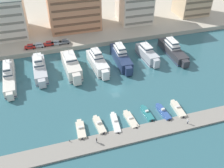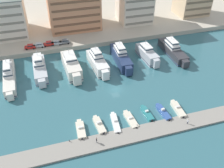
{
  "view_description": "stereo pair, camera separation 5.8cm",
  "coord_description": "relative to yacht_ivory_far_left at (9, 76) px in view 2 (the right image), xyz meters",
  "views": [
    {
      "loc": [
        -19.38,
        -60.11,
        49.64
      ],
      "look_at": [
        -1.3,
        -0.25,
        2.5
      ],
      "focal_mm": 40.0,
      "sensor_mm": 36.0,
      "label": 1
    },
    {
      "loc": [
        -19.32,
        -60.12,
        49.64
      ],
      "look_at": [
        -1.3,
        -0.25,
        2.5
      ],
      "focal_mm": 40.0,
      "sensor_mm": 36.0,
      "label": 2
    }
  ],
  "objects": [
    {
      "name": "motorboat_teal_center",
      "position": [
        37.52,
        -28.32,
        -1.53
      ],
      "size": [
        1.99,
        6.74,
        1.43
      ],
      "color": "teal",
      "rests_on": "ground"
    },
    {
      "name": "yacht_navy_center",
      "position": [
        39.36,
        0.62,
        0.31
      ],
      "size": [
        4.77,
        19.51,
        8.11
      ],
      "color": "navy",
      "rests_on": "ground"
    },
    {
      "name": "motorboat_cream_center_left",
      "position": [
        32.28,
        -29.16,
        -1.67
      ],
      "size": [
        2.59,
        7.45,
        1.13
      ],
      "color": "beige",
      "rests_on": "ground"
    },
    {
      "name": "ground_plane",
      "position": [
        32.56,
        -14.45,
        -2.06
      ],
      "size": [
        400.0,
        400.0,
        0.0
      ],
      "primitive_type": "plane",
      "color": "#336670"
    },
    {
      "name": "apartment_block_left",
      "position": [
        -0.68,
        33.92,
        8.09
      ],
      "size": [
        16.59,
        18.31,
        18.53
      ],
      "color": "silver",
      "rests_on": "quay_promenade"
    },
    {
      "name": "pedestrian_mid_deck",
      "position": [
        46.41,
        -35.09,
        -0.61
      ],
      "size": [
        0.36,
        0.58,
        1.59
      ],
      "color": "#282D3D",
      "rests_on": "pier_dock"
    },
    {
      "name": "yacht_ivory_mid_left",
      "position": [
        20.8,
        -0.32,
        0.41
      ],
      "size": [
        5.4,
        18.17,
        7.59
      ],
      "color": "silver",
      "rests_on": "ground"
    },
    {
      "name": "yacht_ivory_far_left",
      "position": [
        0.0,
        0.0,
        0.0
      ],
      "size": [
        4.45,
        21.8,
        7.59
      ],
      "color": "silver",
      "rests_on": "ground"
    },
    {
      "name": "motorboat_cream_left",
      "position": [
        23.41,
        -28.8,
        -1.52
      ],
      "size": [
        2.47,
        7.21,
        1.61
      ],
      "color": "beige",
      "rests_on": "ground"
    },
    {
      "name": "motorboat_cream_mid_right",
      "position": [
        46.74,
        -29.28,
        -1.51
      ],
      "size": [
        2.29,
        7.59,
        1.54
      ],
      "color": "beige",
      "rests_on": "ground"
    },
    {
      "name": "car_grey_center",
      "position": [
        21.05,
        17.82,
        0.75
      ],
      "size": [
        4.15,
        2.03,
        1.8
      ],
      "color": "slate",
      "rests_on": "quay_promenade"
    },
    {
      "name": "pedestrian_near_edge",
      "position": [
        21.36,
        -34.33,
        -0.52
      ],
      "size": [
        0.3,
        0.67,
        1.73
      ],
      "color": "#4C515B",
      "rests_on": "pier_dock"
    },
    {
      "name": "motorboat_cream_far_left",
      "position": [
        18.33,
        -29.02,
        -1.52
      ],
      "size": [
        2.5,
        7.12,
        1.5
      ],
      "color": "beige",
      "rests_on": "ground"
    },
    {
      "name": "bollard_east_mid",
      "position": [
        33.07,
        -32.01,
        -1.22
      ],
      "size": [
        0.2,
        0.2,
        0.61
      ],
      "color": "#2D2D33",
      "rests_on": "pier_dock"
    },
    {
      "name": "car_red_mid_left",
      "position": [
        14.66,
        17.91,
        0.75
      ],
      "size": [
        4.11,
        1.94,
        1.8
      ],
      "color": "red",
      "rests_on": "quay_promenade"
    },
    {
      "name": "yacht_silver_left",
      "position": [
        10.08,
        1.88,
        0.1
      ],
      "size": [
        4.49,
        18.37,
        7.83
      ],
      "color": "silver",
      "rests_on": "ground"
    },
    {
      "name": "motorboat_white_mid_left",
      "position": [
        27.84,
        -29.17,
        -1.63
      ],
      "size": [
        2.41,
        8.13,
        1.24
      ],
      "color": "white",
      "rests_on": "ground"
    },
    {
      "name": "bollard_west_mid",
      "position": [
        23.98,
        -32.01,
        -1.22
      ],
      "size": [
        0.2,
        0.2,
        0.61
      ],
      "color": "#2D2D33",
      "rests_on": "pier_dock"
    },
    {
      "name": "car_silver_left",
      "position": [
        10.84,
        17.72,
        0.75
      ],
      "size": [
        4.2,
        2.12,
        1.8
      ],
      "color": "#B7BCC1",
      "rests_on": "quay_promenade"
    },
    {
      "name": "car_silver_center_left",
      "position": [
        17.75,
        17.86,
        0.75
      ],
      "size": [
        4.25,
        2.25,
        1.8
      ],
      "color": "#B7BCC1",
      "rests_on": "quay_promenade"
    },
    {
      "name": "yacht_white_center_left",
      "position": [
        30.17,
        -0.65,
        0.37
      ],
      "size": [
        5.35,
        17.29,
        8.28
      ],
      "color": "white",
      "rests_on": "ground"
    },
    {
      "name": "yacht_silver_center_right",
      "position": [
        49.56,
        -0.04,
        0.11
      ],
      "size": [
        4.79,
        15.23,
        7.0
      ],
      "color": "silver",
      "rests_on": "ground"
    },
    {
      "name": "pier_dock",
      "position": [
        32.56,
        -34.36,
        -1.8
      ],
      "size": [
        120.0,
        5.19,
        0.51
      ],
      "primitive_type": "cube",
      "color": "gray",
      "rests_on": "ground"
    },
    {
      "name": "quay_promenade",
      "position": [
        32.56,
        49.41,
        -1.14
      ],
      "size": [
        180.0,
        70.0,
        1.83
      ],
      "primitive_type": "cube",
      "color": "#BCB29E",
      "rests_on": "ground"
    },
    {
      "name": "car_red_far_left",
      "position": [
        7.52,
        17.44,
        0.75
      ],
      "size": [
        4.23,
        2.19,
        1.8
      ],
      "color": "red",
      "rests_on": "quay_promenade"
    },
    {
      "name": "yacht_charcoal_mid_right",
      "position": [
        60.38,
        0.11,
        -0.01
      ],
      "size": [
        4.58,
        20.37,
        7.43
      ],
      "color": "#333338",
      "rests_on": "ground"
    },
    {
      "name": "motorboat_blue_center_right",
      "position": [
        42.13,
        -29.19,
        -1.51
      ],
      "size": [
        2.02,
        7.26,
        1.65
      ],
      "color": "#33569E",
      "rests_on": "ground"
    },
    {
      "name": "bollard_west",
      "position": [
        14.9,
        -32.01,
        -1.22
      ],
      "size": [
        0.2,
        0.2,
        0.61
      ],
      "color": "#2D2D33",
      "rests_on": "pier_dock"
    }
  ]
}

